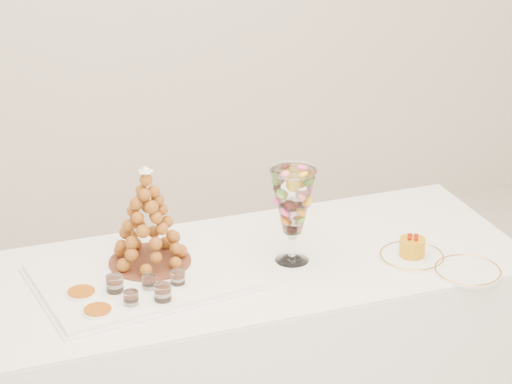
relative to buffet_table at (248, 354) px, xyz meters
name	(u,v)px	position (x,y,z in m)	size (l,w,h in m)	color
buffet_table	(248,354)	(0.00, 0.00, 0.00)	(1.95, 0.89, 0.72)	white
lace_tray	(140,276)	(-0.37, -0.01, 0.37)	(0.65, 0.49, 0.02)	white
macaron_vase	(293,203)	(0.15, -0.02, 0.58)	(0.15, 0.15, 0.33)	white
cake_plate	(412,257)	(0.55, -0.12, 0.37)	(0.23, 0.23, 0.01)	white
spare_plate	(468,271)	(0.69, -0.26, 0.37)	(0.23, 0.23, 0.01)	white
verrine_a	(115,287)	(-0.47, -0.10, 0.40)	(0.06, 0.06, 0.07)	white
verrine_b	(149,285)	(-0.36, -0.11, 0.39)	(0.05, 0.05, 0.06)	white
verrine_c	(178,280)	(-0.26, -0.11, 0.39)	(0.05, 0.05, 0.07)	white
verrine_d	(131,301)	(-0.43, -0.20, 0.39)	(0.05, 0.05, 0.06)	white
verrine_e	(163,296)	(-0.33, -0.20, 0.40)	(0.05, 0.05, 0.07)	white
ramekin_back	(82,296)	(-0.57, -0.09, 0.38)	(0.10, 0.10, 0.03)	white
ramekin_front	(98,314)	(-0.54, -0.22, 0.38)	(0.10, 0.10, 0.03)	white
croquembouche	(148,217)	(-0.32, 0.06, 0.55)	(0.28, 0.28, 0.35)	brown
mousse_cake	(412,247)	(0.55, -0.11, 0.40)	(0.09, 0.09, 0.08)	#C78809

